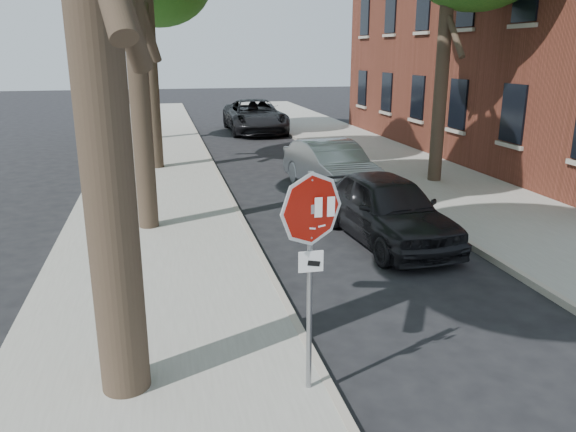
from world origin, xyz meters
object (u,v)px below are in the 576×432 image
stop_sign (311,241)px  car_d (255,116)px  car_a (387,208)px  car_b (332,167)px

stop_sign → car_d: bearing=81.9°
car_a → car_d: size_ratio=0.73×
car_a → car_d: bearing=85.2°
stop_sign → car_b: bearing=71.4°
stop_sign → car_a: (3.10, 5.18, -1.22)m
car_b → car_d: size_ratio=0.74×
stop_sign → car_a: size_ratio=0.61×
stop_sign → car_a: 6.16m
car_d → car_a: bearing=-90.0°
stop_sign → car_d: 23.04m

